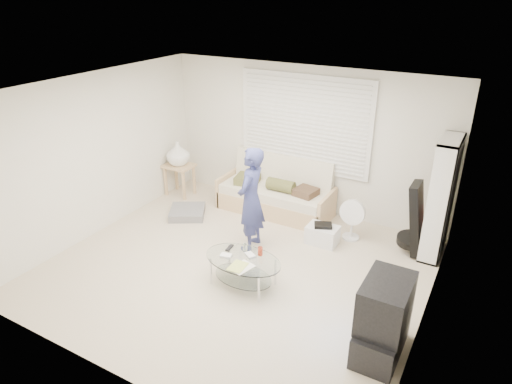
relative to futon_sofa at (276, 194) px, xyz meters
The scene contains 13 objects.
ground 1.93m from the futon_sofa, 80.21° to the right, with size 5.00×5.00×0.00m, color #BFB195.
room_shell 1.94m from the futon_sofa, 76.94° to the right, with size 5.02×4.52×2.51m.
window_blinds 1.32m from the futon_sofa, 45.53° to the left, with size 2.32×0.08×1.62m.
futon_sofa is the anchor object (origin of this frame).
grey_floor_pillow 1.57m from the futon_sofa, 143.81° to the right, with size 0.58×0.58×0.13m, color slate.
side_table 1.97m from the futon_sofa, behind, with size 0.53×0.43×1.05m.
bookshelf 2.71m from the futon_sofa, ahead, with size 0.28×0.75×1.78m.
guitar_case 2.40m from the futon_sofa, ahead, with size 0.39×0.40×1.09m.
floor_fan 1.49m from the futon_sofa, 10.52° to the right, with size 0.41×0.27×0.67m.
storage_bin 1.30m from the futon_sofa, 29.24° to the right, with size 0.48×0.34×0.33m.
tv_unit 3.53m from the futon_sofa, 44.44° to the right, with size 0.47×0.84×0.91m.
coffee_table 2.23m from the futon_sofa, 74.27° to the right, with size 1.10×0.72×0.52m.
standing_person 1.37m from the futon_sofa, 80.09° to the right, with size 0.58×0.38×1.59m, color navy.
Camera 1 is at (2.89, -4.58, 3.65)m, focal length 32.00 mm.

